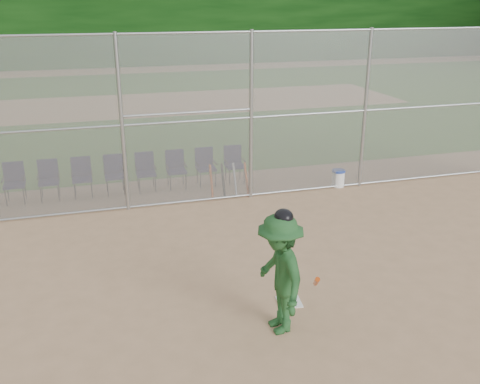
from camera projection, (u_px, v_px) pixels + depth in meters
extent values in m
plane|color=tan|center=(284.00, 308.00, 8.53)|extent=(100.00, 100.00, 0.00)
plane|color=#2E5F1C|center=(147.00, 104.00, 24.77)|extent=(100.00, 100.00, 0.00)
plane|color=tan|center=(147.00, 104.00, 24.77)|extent=(24.00, 24.00, 0.00)
cube|color=gray|center=(210.00, 120.00, 12.36)|extent=(16.00, 0.02, 4.00)
cylinder|color=#9EA3A8|center=(208.00, 32.00, 11.69)|extent=(16.00, 0.05, 0.05)
cube|color=white|center=(289.00, 302.00, 8.69)|extent=(0.43, 0.43, 0.02)
imported|color=#205024|center=(279.00, 274.00, 7.70)|extent=(0.73, 1.21, 1.84)
ellipsoid|color=black|center=(281.00, 217.00, 7.39)|extent=(0.27, 0.30, 0.23)
cylinder|color=#C94613|center=(316.00, 282.00, 7.43)|extent=(0.36, 0.71, 0.52)
cylinder|color=white|center=(338.00, 179.00, 13.98)|extent=(0.33, 0.33, 0.39)
cylinder|color=#243D9F|center=(339.00, 171.00, 13.90)|extent=(0.35, 0.35, 0.05)
cylinder|color=#D84C14|center=(211.00, 182.00, 13.10)|extent=(0.06, 0.32, 0.83)
cylinder|color=black|center=(223.00, 181.00, 13.18)|extent=(0.06, 0.35, 0.82)
cylinder|color=#B2B2B7|center=(235.00, 180.00, 13.26)|extent=(0.06, 0.38, 0.81)
cylinder|color=#D84C14|center=(246.00, 179.00, 13.34)|extent=(0.06, 0.40, 0.80)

